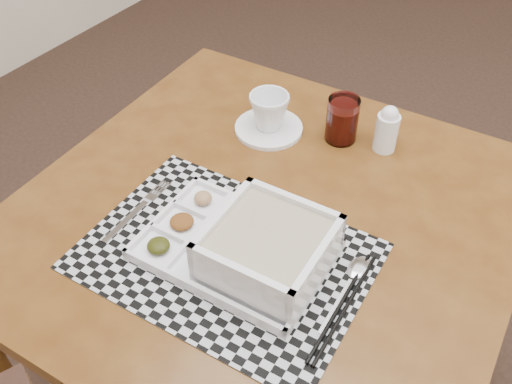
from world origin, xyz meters
TOP-DOWN VIEW (x-y plane):
  - dining_table at (-0.63, -0.30)m, footprint 0.94×0.94m
  - placemat at (-0.63, -0.43)m, footprint 0.50×0.37m
  - serving_tray at (-0.57, -0.42)m, footprint 0.33×0.24m
  - fork at (-0.83, -0.43)m, footprint 0.03×0.19m
  - spoon at (-0.42, -0.35)m, footprint 0.04×0.18m
  - chopsticks at (-0.41, -0.42)m, footprint 0.03×0.24m
  - saucer at (-0.76, -0.09)m, footprint 0.15×0.15m
  - cup at (-0.76, -0.09)m, footprint 0.11×0.11m
  - juice_glass at (-0.61, -0.03)m, footprint 0.07×0.07m
  - creamer_bottle at (-0.52, -0.01)m, footprint 0.05×0.05m

SIDE VIEW (x-z plane):
  - dining_table at x=-0.63m, z-range 0.27..0.94m
  - placemat at x=-0.63m, z-range 0.68..0.68m
  - fork at x=-0.83m, z-range 0.68..0.68m
  - saucer at x=-0.76m, z-range 0.68..0.69m
  - spoon at x=-0.42m, z-range 0.68..0.69m
  - chopsticks at x=-0.41m, z-range 0.68..0.69m
  - serving_tray at x=-0.57m, z-range 0.67..0.76m
  - juice_glass at x=-0.61m, z-range 0.67..0.77m
  - cup at x=-0.76m, z-range 0.69..0.77m
  - creamer_bottle at x=-0.52m, z-range 0.67..0.78m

